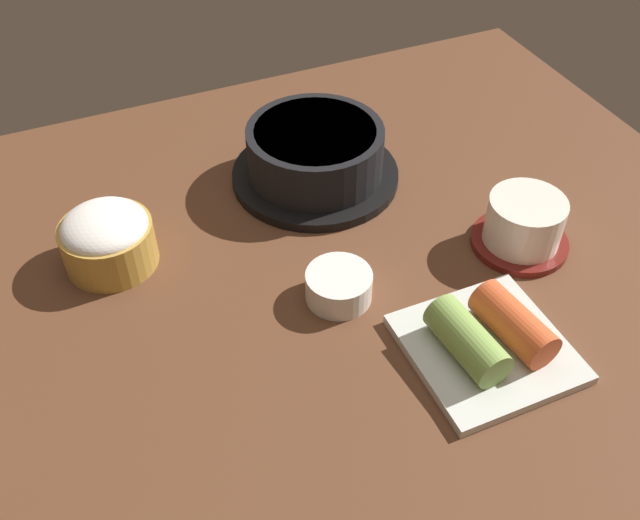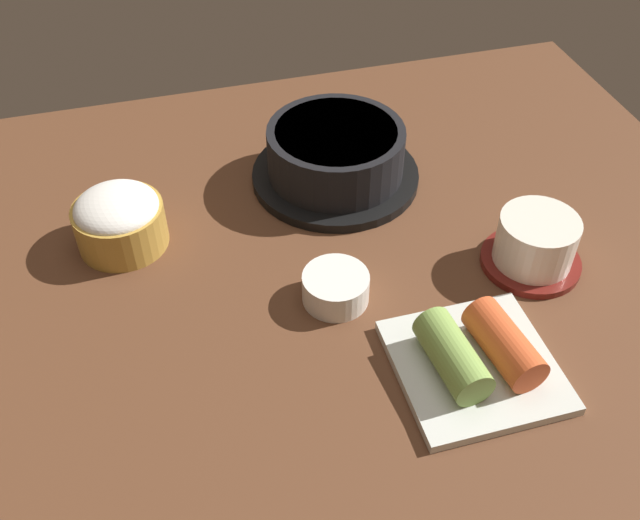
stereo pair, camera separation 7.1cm
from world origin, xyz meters
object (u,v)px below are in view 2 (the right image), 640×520
tea_cup_with_saucer (535,243)px  banchan_cup_center (336,287)px  stone_pot (336,156)px  rice_bowl (119,219)px  kimchi_plate (477,357)px

tea_cup_with_saucer → banchan_cup_center: 20.82cm
stone_pot → tea_cup_with_saucer: bearing=-51.4°
tea_cup_with_saucer → banchan_cup_center: (-20.78, 0.69, -1.23)cm
rice_bowl → banchan_cup_center: 23.91cm
stone_pot → tea_cup_with_saucer: (15.33, -19.21, -0.51)cm
stone_pot → rice_bowl: 25.24cm
banchan_cup_center → kimchi_plate: 15.11cm
tea_cup_with_saucer → kimchi_plate: tea_cup_with_saucer is taller
stone_pot → tea_cup_with_saucer: stone_pot is taller
stone_pot → banchan_cup_center: (-5.44, -18.52, -1.73)cm
kimchi_plate → rice_bowl: bearing=138.4°
stone_pot → tea_cup_with_saucer: size_ratio=1.91×
rice_bowl → banchan_cup_center: (19.37, -13.92, -1.63)cm
rice_bowl → kimchi_plate: (28.88, -25.66, -1.53)cm
rice_bowl → tea_cup_with_saucer: rice_bowl is taller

